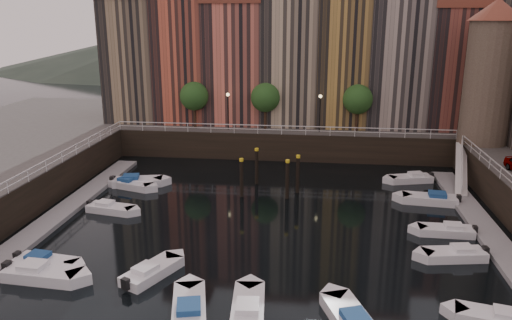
# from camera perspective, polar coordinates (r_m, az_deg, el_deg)

# --- Properties ---
(ground) EXTENTS (200.00, 200.00, 0.00)m
(ground) POSITION_cam_1_polar(r_m,az_deg,el_deg) (39.25, 1.16, -6.65)
(ground) COLOR black
(ground) RESTS_ON ground
(quay_far) EXTENTS (80.00, 20.00, 3.00)m
(quay_far) POSITION_cam_1_polar(r_m,az_deg,el_deg) (63.61, 3.58, 3.65)
(quay_far) COLOR black
(quay_far) RESTS_ON ground
(dock_left) EXTENTS (2.00, 28.00, 0.35)m
(dock_left) POSITION_cam_1_polar(r_m,az_deg,el_deg) (42.95, -21.13, -5.48)
(dock_left) COLOR gray
(dock_left) RESTS_ON ground
(dock_right) EXTENTS (2.00, 28.00, 0.35)m
(dock_right) POSITION_cam_1_polar(r_m,az_deg,el_deg) (40.11, 24.90, -7.45)
(dock_right) COLOR gray
(dock_right) RESTS_ON ground
(mountains) EXTENTS (145.00, 100.00, 18.00)m
(mountains) POSITION_cam_1_polar(r_m,az_deg,el_deg) (146.21, 6.42, 13.15)
(mountains) COLOR #2D382D
(mountains) RESTS_ON ground
(far_terrace) EXTENTS (48.70, 10.30, 17.50)m
(far_terrace) POSITION_cam_1_polar(r_m,az_deg,el_deg) (59.67, 6.83, 11.93)
(far_terrace) COLOR #8E785A
(far_terrace) RESTS_ON quay_far
(corner_tower) EXTENTS (5.20, 5.20, 13.80)m
(corner_tower) POSITION_cam_1_polar(r_m,az_deg,el_deg) (53.34, 25.19, 9.24)
(corner_tower) COLOR #6B5B4C
(corner_tower) RESTS_ON quay_right
(promenade_trees) EXTENTS (21.20, 3.20, 5.20)m
(promenade_trees) POSITION_cam_1_polar(r_m,az_deg,el_deg) (55.12, 1.77, 7.12)
(promenade_trees) COLOR black
(promenade_trees) RESTS_ON quay_far
(street_lamps) EXTENTS (10.36, 0.36, 4.18)m
(street_lamps) POSITION_cam_1_polar(r_m,az_deg,el_deg) (54.22, 2.01, 6.23)
(street_lamps) COLOR black
(street_lamps) RESTS_ON quay_far
(railings) EXTENTS (36.08, 34.04, 0.52)m
(railings) POSITION_cam_1_polar(r_m,az_deg,el_deg) (42.61, 1.86, 0.59)
(railings) COLOR white
(railings) RESTS_ON ground
(gangway) EXTENTS (2.78, 8.32, 3.73)m
(gangway) POSITION_cam_1_polar(r_m,az_deg,el_deg) (49.75, 22.43, -0.61)
(gangway) COLOR white
(gangway) RESTS_ON ground
(mooring_pilings) EXTENTS (5.15, 3.96, 3.78)m
(mooring_pilings) POSITION_cam_1_polar(r_m,az_deg,el_deg) (44.19, 1.68, -1.73)
(mooring_pilings) COLOR black
(mooring_pilings) RESTS_ON ground
(boat_left_0) EXTENTS (4.94, 2.07, 1.12)m
(boat_left_0) POSITION_cam_1_polar(r_m,az_deg,el_deg) (33.15, -23.32, -11.84)
(boat_left_0) COLOR silver
(boat_left_0) RESTS_ON ground
(boat_left_1) EXTENTS (4.37, 2.06, 0.98)m
(boat_left_1) POSITION_cam_1_polar(r_m,az_deg,el_deg) (34.51, -22.98, -10.75)
(boat_left_1) COLOR silver
(boat_left_1) RESTS_ON ground
(boat_left_2) EXTENTS (4.18, 2.13, 0.94)m
(boat_left_2) POSITION_cam_1_polar(r_m,az_deg,el_deg) (41.98, -16.34, -5.31)
(boat_left_2) COLOR silver
(boat_left_2) RESTS_ON ground
(boat_left_3) EXTENTS (4.51, 2.76, 1.01)m
(boat_left_3) POSITION_cam_1_polar(r_m,az_deg,el_deg) (47.26, -14.12, -2.70)
(boat_left_3) COLOR silver
(boat_left_3) RESTS_ON ground
(boat_left_4) EXTENTS (4.91, 2.66, 1.10)m
(boat_left_4) POSITION_cam_1_polar(r_m,az_deg,el_deg) (47.83, -13.50, -2.39)
(boat_left_4) COLOR silver
(boat_left_4) RESTS_ON ground
(boat_right_0) EXTENTS (4.18, 2.33, 0.94)m
(boat_right_0) POSITION_cam_1_polar(r_m,az_deg,el_deg) (29.44, 25.80, -15.99)
(boat_right_0) COLOR silver
(boat_right_0) RESTS_ON ground
(boat_right_1) EXTENTS (4.33, 2.20, 0.97)m
(boat_right_1) POSITION_cam_1_polar(r_m,az_deg,el_deg) (35.35, 21.82, -9.97)
(boat_right_1) COLOR silver
(boat_right_1) RESTS_ON ground
(boat_right_2) EXTENTS (4.08, 1.54, 0.94)m
(boat_right_2) POSITION_cam_1_polar(r_m,az_deg,el_deg) (38.82, 20.99, -7.54)
(boat_right_2) COLOR silver
(boat_right_2) RESTS_ON ground
(boat_right_3) EXTENTS (4.77, 2.13, 1.08)m
(boat_right_3) POSITION_cam_1_polar(r_m,az_deg,el_deg) (44.61, 19.36, -4.25)
(boat_right_3) COLOR silver
(boat_right_3) RESTS_ON ground
(boat_right_4) EXTENTS (4.38, 2.55, 0.98)m
(boat_right_4) POSITION_cam_1_polar(r_m,az_deg,el_deg) (49.71, 17.33, -2.03)
(boat_right_4) COLOR silver
(boat_right_4) RESTS_ON ground
(boat_near_1) EXTENTS (2.73, 4.89, 1.09)m
(boat_near_1) POSITION_cam_1_polar(r_m,az_deg,el_deg) (27.57, -7.64, -16.54)
(boat_near_1) COLOR silver
(boat_near_1) RESTS_ON ground
(boat_near_2) EXTENTS (2.06, 4.71, 1.06)m
(boat_near_2) POSITION_cam_1_polar(r_m,az_deg,el_deg) (27.40, -0.91, -16.63)
(boat_near_2) COLOR silver
(boat_near_2) RESTS_ON ground
(boat_near_3) EXTENTS (3.13, 4.83, 1.09)m
(boat_near_3) POSITION_cam_1_polar(r_m,az_deg,el_deg) (26.97, 10.81, -17.52)
(boat_near_3) COLOR silver
(boat_near_3) RESTS_ON ground
(boat_extra_952) EXTENTS (3.20, 4.39, 1.00)m
(boat_extra_952) POSITION_cam_1_polar(r_m,az_deg,el_deg) (31.49, -11.90, -12.39)
(boat_extra_952) COLOR silver
(boat_extra_952) RESTS_ON ground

